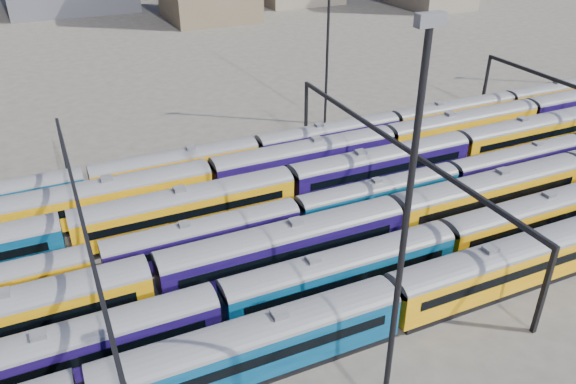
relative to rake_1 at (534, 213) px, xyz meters
name	(u,v)px	position (x,y,z in m)	size (l,w,h in m)	color
ground	(304,231)	(-19.56, 10.00, -2.70)	(500.00, 500.00, 0.00)	#443F39
rake_1	(534,213)	(0.00, 0.00, 0.00)	(104.39, 3.06, 5.15)	black
rake_2	(284,243)	(-23.90, 5.00, 0.24)	(113.37, 3.32, 5.60)	black
rake_3	(204,235)	(-29.65, 10.00, -0.31)	(130.03, 2.72, 4.56)	black
rake_4	(290,183)	(-18.71, 15.00, 0.17)	(133.03, 3.24, 5.47)	black
rake_5	(102,197)	(-37.08, 20.00, 0.20)	(157.03, 3.28, 5.53)	black
rake_6	(176,164)	(-28.27, 25.00, -0.20)	(135.85, 2.84, 4.77)	black
gantry_1	(81,217)	(-39.56, 10.00, 4.08)	(0.35, 40.35, 8.03)	black
gantry_2	(395,152)	(-9.56, 10.00, 4.08)	(0.35, 40.35, 8.03)	black
mast_2	(404,240)	(-24.56, -12.00, 11.26)	(1.40, 0.50, 25.60)	black
mast_3	(328,24)	(-4.56, 34.00, 11.26)	(1.40, 0.50, 25.60)	black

